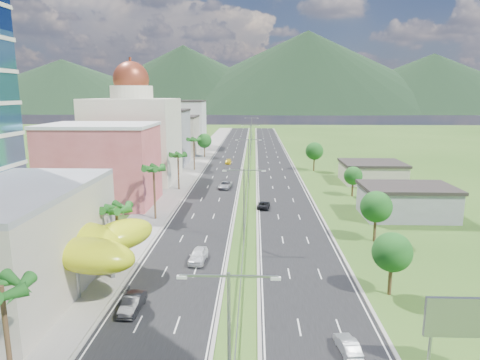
# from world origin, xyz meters

# --- Properties ---
(ground) EXTENTS (500.00, 500.00, 0.00)m
(ground) POSITION_xyz_m (0.00, 0.00, 0.00)
(ground) COLOR #2D5119
(ground) RESTS_ON ground
(road_left) EXTENTS (11.00, 260.00, 0.04)m
(road_left) POSITION_xyz_m (-7.50, 90.00, 0.02)
(road_left) COLOR black
(road_left) RESTS_ON ground
(road_right) EXTENTS (11.00, 260.00, 0.04)m
(road_right) POSITION_xyz_m (7.50, 90.00, 0.02)
(road_right) COLOR black
(road_right) RESTS_ON ground
(sidewalk_left) EXTENTS (7.00, 260.00, 0.12)m
(sidewalk_left) POSITION_xyz_m (-17.00, 90.00, 0.06)
(sidewalk_left) COLOR gray
(sidewalk_left) RESTS_ON ground
(median_guardrail) EXTENTS (0.10, 216.06, 0.76)m
(median_guardrail) POSITION_xyz_m (0.00, 71.99, 0.62)
(median_guardrail) COLOR gray
(median_guardrail) RESTS_ON ground
(streetlight_median_a) EXTENTS (6.04, 0.25, 11.00)m
(streetlight_median_a) POSITION_xyz_m (0.00, -25.00, 6.75)
(streetlight_median_a) COLOR gray
(streetlight_median_a) RESTS_ON ground
(streetlight_median_b) EXTENTS (6.04, 0.25, 11.00)m
(streetlight_median_b) POSITION_xyz_m (0.00, 10.00, 6.75)
(streetlight_median_b) COLOR gray
(streetlight_median_b) RESTS_ON ground
(streetlight_median_c) EXTENTS (6.04, 0.25, 11.00)m
(streetlight_median_c) POSITION_xyz_m (0.00, 50.00, 6.75)
(streetlight_median_c) COLOR gray
(streetlight_median_c) RESTS_ON ground
(streetlight_median_d) EXTENTS (6.04, 0.25, 11.00)m
(streetlight_median_d) POSITION_xyz_m (0.00, 95.00, 6.75)
(streetlight_median_d) COLOR gray
(streetlight_median_d) RESTS_ON ground
(streetlight_median_e) EXTENTS (6.04, 0.25, 11.00)m
(streetlight_median_e) POSITION_xyz_m (0.00, 140.00, 6.75)
(streetlight_median_e) COLOR gray
(streetlight_median_e) RESTS_ON ground
(lime_canopy) EXTENTS (18.00, 15.00, 7.40)m
(lime_canopy) POSITION_xyz_m (-20.00, -4.00, 4.99)
(lime_canopy) COLOR #C1CC13
(lime_canopy) RESTS_ON ground
(pink_shophouse) EXTENTS (20.00, 15.00, 15.00)m
(pink_shophouse) POSITION_xyz_m (-28.00, 32.00, 7.50)
(pink_shophouse) COLOR #C55251
(pink_shophouse) RESTS_ON ground
(domed_building) EXTENTS (20.00, 20.00, 28.70)m
(domed_building) POSITION_xyz_m (-28.00, 55.00, 11.35)
(domed_building) COLOR beige
(domed_building) RESTS_ON ground
(midrise_grey) EXTENTS (16.00, 15.00, 16.00)m
(midrise_grey) POSITION_xyz_m (-27.00, 80.00, 8.00)
(midrise_grey) COLOR gray
(midrise_grey) RESTS_ON ground
(midrise_beige) EXTENTS (16.00, 15.00, 13.00)m
(midrise_beige) POSITION_xyz_m (-27.00, 102.00, 6.50)
(midrise_beige) COLOR #AFA490
(midrise_beige) RESTS_ON ground
(midrise_white) EXTENTS (16.00, 15.00, 18.00)m
(midrise_white) POSITION_xyz_m (-27.00, 125.00, 9.00)
(midrise_white) COLOR silver
(midrise_white) RESTS_ON ground
(billboard) EXTENTS (5.20, 0.35, 6.20)m
(billboard) POSITION_xyz_m (17.00, -18.00, 4.42)
(billboard) COLOR gray
(billboard) RESTS_ON ground
(shed_near) EXTENTS (15.00, 10.00, 5.00)m
(shed_near) POSITION_xyz_m (28.00, 25.00, 2.50)
(shed_near) COLOR gray
(shed_near) RESTS_ON ground
(shed_far) EXTENTS (14.00, 12.00, 4.40)m
(shed_far) POSITION_xyz_m (30.00, 55.00, 2.20)
(shed_far) COLOR #AFA490
(shed_far) RESTS_ON ground
(palm_tree_a) EXTENTS (3.60, 3.60, 9.10)m
(palm_tree_a) POSITION_xyz_m (-15.50, -22.00, 8.02)
(palm_tree_a) COLOR #47301C
(palm_tree_a) RESTS_ON ground
(palm_tree_b) EXTENTS (3.60, 3.60, 8.10)m
(palm_tree_b) POSITION_xyz_m (-15.50, 2.00, 7.06)
(palm_tree_b) COLOR #47301C
(palm_tree_b) RESTS_ON ground
(palm_tree_c) EXTENTS (3.60, 3.60, 9.60)m
(palm_tree_c) POSITION_xyz_m (-15.50, 22.00, 8.50)
(palm_tree_c) COLOR #47301C
(palm_tree_c) RESTS_ON ground
(palm_tree_d) EXTENTS (3.60, 3.60, 8.60)m
(palm_tree_d) POSITION_xyz_m (-15.50, 45.00, 7.54)
(palm_tree_d) COLOR #47301C
(palm_tree_d) RESTS_ON ground
(palm_tree_e) EXTENTS (3.60, 3.60, 9.40)m
(palm_tree_e) POSITION_xyz_m (-15.50, 70.00, 8.31)
(palm_tree_e) COLOR #47301C
(palm_tree_e) RESTS_ON ground
(leafy_tree_lfar) EXTENTS (4.90, 4.90, 8.05)m
(leafy_tree_lfar) POSITION_xyz_m (-15.50, 95.00, 5.58)
(leafy_tree_lfar) COLOR #47301C
(leafy_tree_lfar) RESTS_ON ground
(leafy_tree_ra) EXTENTS (4.20, 4.20, 6.90)m
(leafy_tree_ra) POSITION_xyz_m (16.00, -5.00, 4.78)
(leafy_tree_ra) COLOR #47301C
(leafy_tree_ra) RESTS_ON ground
(leafy_tree_rb) EXTENTS (4.55, 4.55, 7.47)m
(leafy_tree_rb) POSITION_xyz_m (19.00, 12.00, 5.18)
(leafy_tree_rb) COLOR #47301C
(leafy_tree_rb) RESTS_ON ground
(leafy_tree_rc) EXTENTS (3.85, 3.85, 6.33)m
(leafy_tree_rc) POSITION_xyz_m (22.00, 40.00, 4.37)
(leafy_tree_rc) COLOR #47301C
(leafy_tree_rc) RESTS_ON ground
(leafy_tree_rd) EXTENTS (4.90, 4.90, 8.05)m
(leafy_tree_rd) POSITION_xyz_m (18.00, 70.00, 5.58)
(leafy_tree_rd) COLOR #47301C
(leafy_tree_rd) RESTS_ON ground
(mountain_ridge) EXTENTS (860.00, 140.00, 90.00)m
(mountain_ridge) POSITION_xyz_m (60.00, 450.00, 0.00)
(mountain_ridge) COLOR black
(mountain_ridge) RESTS_ON ground
(car_white_near_left) EXTENTS (2.35, 5.01, 1.66)m
(car_white_near_left) POSITION_xyz_m (-5.69, 3.32, 0.87)
(car_white_near_left) COLOR white
(car_white_near_left) RESTS_ON road_left
(car_dark_left) EXTENTS (1.83, 4.83, 1.57)m
(car_dark_left) POSITION_xyz_m (-10.53, -9.49, 0.83)
(car_dark_left) COLOR black
(car_dark_left) RESTS_ON road_left
(car_silver_mid_left) EXTENTS (3.25, 5.79, 1.53)m
(car_silver_mid_left) POSITION_xyz_m (-5.19, 46.67, 0.80)
(car_silver_mid_left) COLOR #979A9E
(car_silver_mid_left) RESTS_ON road_left
(car_yellow_far_left) EXTENTS (1.79, 4.30, 1.24)m
(car_yellow_far_left) POSITION_xyz_m (-6.62, 81.36, 0.66)
(car_yellow_far_left) COLOR yellow
(car_yellow_far_left) RESTS_ON road_left
(car_silver_right) EXTENTS (1.82, 3.99, 1.27)m
(car_silver_right) POSITION_xyz_m (9.28, -15.81, 0.68)
(car_silver_right) COLOR #A4A7AC
(car_silver_right) RESTS_ON road_right
(car_dark_far_right) EXTENTS (2.68, 4.85, 1.28)m
(car_dark_far_right) POSITION_xyz_m (3.20, 29.76, 0.68)
(car_dark_far_right) COLOR black
(car_dark_far_right) RESTS_ON road_right
(motorcycle) EXTENTS (0.73, 1.81, 1.13)m
(motorcycle) POSITION_xyz_m (-12.26, -5.64, 0.60)
(motorcycle) COLOR black
(motorcycle) RESTS_ON road_left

